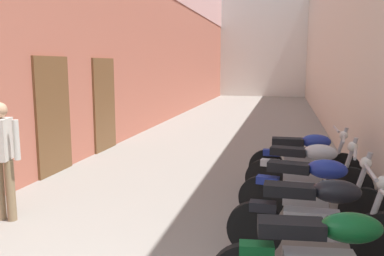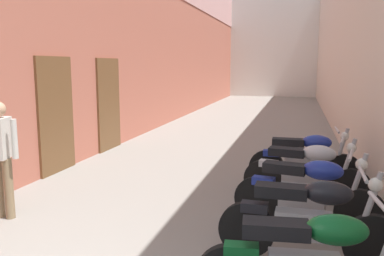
% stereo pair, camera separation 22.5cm
% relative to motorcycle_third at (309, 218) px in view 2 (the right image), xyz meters
% --- Properties ---
extents(ground_plane, '(41.84, 41.84, 0.00)m').
position_rel_motorcycle_third_xyz_m(ground_plane, '(-1.83, 7.89, -0.50)').
color(ground_plane, gray).
extents(building_left, '(0.45, 25.84, 8.09)m').
position_rel_motorcycle_third_xyz_m(building_left, '(-4.80, 9.83, 3.58)').
color(building_left, '#B76651').
rests_on(building_left, ground).
extents(building_right, '(0.45, 25.84, 6.61)m').
position_rel_motorcycle_third_xyz_m(building_right, '(1.14, 9.89, 2.81)').
color(building_right, beige).
rests_on(building_right, ground).
extents(building_far_end, '(8.54, 2.00, 6.59)m').
position_rel_motorcycle_third_xyz_m(building_far_end, '(-1.83, 23.81, 2.79)').
color(building_far_end, silver).
rests_on(building_far_end, ground).
extents(motorcycle_third, '(1.85, 0.58, 1.04)m').
position_rel_motorcycle_third_xyz_m(motorcycle_third, '(0.00, 0.00, 0.00)').
color(motorcycle_third, black).
rests_on(motorcycle_third, ground).
extents(motorcycle_fourth, '(1.84, 0.58, 1.04)m').
position_rel_motorcycle_third_xyz_m(motorcycle_fourth, '(-0.00, 0.92, 0.00)').
color(motorcycle_fourth, black).
rests_on(motorcycle_fourth, ground).
extents(motorcycle_fifth, '(1.84, 0.58, 1.04)m').
position_rel_motorcycle_third_xyz_m(motorcycle_fifth, '(-0.00, 1.89, 0.00)').
color(motorcycle_fifth, black).
rests_on(motorcycle_fifth, ground).
extents(motorcycle_sixth, '(1.85, 0.58, 1.04)m').
position_rel_motorcycle_third_xyz_m(motorcycle_sixth, '(0.00, 2.74, 0.00)').
color(motorcycle_sixth, black).
rests_on(motorcycle_sixth, ground).
extents(pedestrian_mid_alley, '(0.52, 0.38, 1.57)m').
position_rel_motorcycle_third_xyz_m(pedestrian_mid_alley, '(-3.91, 0.29, 0.42)').
color(pedestrian_mid_alley, '#8C7251').
rests_on(pedestrian_mid_alley, ground).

